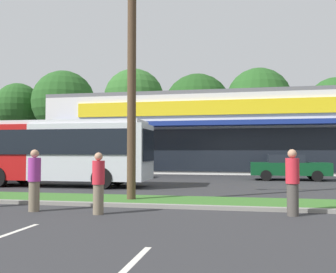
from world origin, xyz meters
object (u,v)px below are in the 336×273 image
pedestrian_near_bench (293,182)px  pedestrian_mid (34,180)px  car_0 (113,166)px  car_2 (289,167)px  utility_pole (128,27)px  pedestrian_far (98,183)px  city_bus (29,151)px

pedestrian_near_bench → pedestrian_mid: size_ratio=1.00×
car_0 → car_2: bearing=-0.8°
utility_pole → pedestrian_near_bench: (5.17, -1.74, -5.11)m
utility_pole → pedestrian_far: utility_pole is taller
pedestrian_near_bench → pedestrian_mid: pedestrian_near_bench is taller
pedestrian_near_bench → pedestrian_far: size_ratio=1.05×
car_0 → pedestrian_far: (4.75, -14.43, 0.10)m
car_2 → pedestrian_far: 15.71m
utility_pole → car_2: utility_pole is taller
car_2 → pedestrian_mid: bearing=-121.2°
car_2 → pedestrian_mid: size_ratio=2.59×
city_bus → car_0: size_ratio=3.08×
car_0 → car_2: size_ratio=0.89×
city_bus → pedestrian_mid: (4.88, -7.66, -0.87)m
city_bus → car_0: (2.14, 6.64, -1.02)m
city_bus → car_2: bearing=24.7°
utility_pole → city_bus: bearing=142.8°
car_0 → utility_pole: bearing=-68.1°
city_bus → pedestrian_mid: bearing=-58.6°
pedestrian_mid → pedestrian_far: size_ratio=1.05×
car_0 → pedestrian_near_bench: pedestrian_near_bench is taller
car_0 → pedestrian_mid: pedestrian_mid is taller
car_2 → pedestrian_far: pedestrian_far is taller
pedestrian_far → pedestrian_mid: bearing=-8.4°
utility_pole → pedestrian_mid: size_ratio=6.35×
pedestrian_near_bench → pedestrian_far: 5.27m
utility_pole → pedestrian_near_bench: bearing=-18.6°
city_bus → pedestrian_far: 10.44m
pedestrian_near_bench → pedestrian_far: pedestrian_near_bench is taller
pedestrian_near_bench → pedestrian_far: (-5.21, -0.78, -0.04)m
city_bus → pedestrian_near_bench: (12.10, -7.00, -0.87)m
car_0 → pedestrian_near_bench: size_ratio=2.30×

